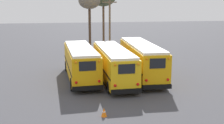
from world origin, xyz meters
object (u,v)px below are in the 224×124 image
object	(u,v)px
school_bus_2	(141,59)
bare_tree_0	(89,2)
school_bus_1	(113,63)
utility_pole	(110,25)
school_bus_0	(81,62)
traffic_cone	(104,112)

from	to	relation	value
school_bus_2	bare_tree_0	xyz separation A→B (m)	(-3.54, 12.90, 5.43)
school_bus_2	school_bus_1	bearing A→B (deg)	-164.75
school_bus_2	bare_tree_0	bearing A→B (deg)	105.35
school_bus_1	utility_pole	bearing A→B (deg)	81.34
school_bus_0	school_bus_1	distance (m)	3.05
utility_pole	school_bus_1	bearing A→B (deg)	-98.66
school_bus_2	bare_tree_0	world-z (taller)	bare_tree_0
school_bus_1	traffic_cone	size ratio (longest dim) A/B	18.03
school_bus_0	bare_tree_0	world-z (taller)	bare_tree_0
school_bus_0	utility_pole	xyz separation A→B (m)	(4.59, 10.04, 2.60)
school_bus_1	school_bus_2	world-z (taller)	school_bus_2
school_bus_0	bare_tree_0	xyz separation A→B (m)	(2.30, 12.81, 5.51)
school_bus_2	school_bus_0	bearing A→B (deg)	179.10
bare_tree_0	utility_pole	bearing A→B (deg)	-50.50
school_bus_2	utility_pole	world-z (taller)	utility_pole
school_bus_2	utility_pole	xyz separation A→B (m)	(-1.26, 10.13, 2.52)
school_bus_2	utility_pole	distance (m)	10.51
bare_tree_0	traffic_cone	world-z (taller)	bare_tree_0
school_bus_0	traffic_cone	world-z (taller)	school_bus_0
school_bus_2	bare_tree_0	size ratio (longest dim) A/B	1.29
school_bus_2	traffic_cone	bearing A→B (deg)	-119.25
school_bus_1	utility_pole	xyz separation A→B (m)	(1.66, 10.92, 2.64)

